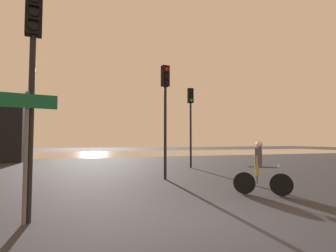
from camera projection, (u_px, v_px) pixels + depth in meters
name	position (u px, v px, depth m)	size (l,w,h in m)	color
ground_plane	(226.00, 222.00, 5.20)	(120.00, 120.00, 0.00)	#28282D
water_strip	(102.00, 154.00, 32.71)	(80.00, 16.00, 0.01)	#9E937F
traffic_light_center	(165.00, 100.00, 11.25)	(0.35, 0.37, 4.87)	black
traffic_light_near_left	(32.00, 61.00, 5.36)	(0.35, 0.37, 4.69)	black
traffic_light_far_right	(191.00, 113.00, 15.92)	(0.33, 0.35, 4.83)	black
direction_sign_post	(26.00, 137.00, 5.15)	(1.09, 0.22, 2.60)	slate
cyclist	(260.00, 167.00, 7.91)	(1.40, 1.05, 1.62)	black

